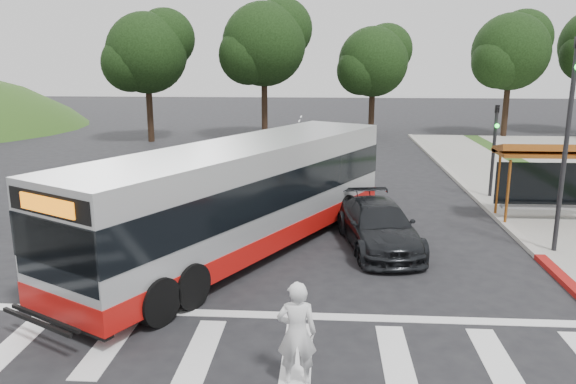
{
  "coord_description": "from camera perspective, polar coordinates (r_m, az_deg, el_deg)",
  "views": [
    {
      "loc": [
        2.5,
        -15.41,
        5.92
      ],
      "look_at": [
        1.31,
        2.48,
        1.6
      ],
      "focal_mm": 35.0,
      "sensor_mm": 36.0,
      "label": 1
    }
  ],
  "objects": [
    {
      "name": "ground",
      "position": [
        16.7,
        -5.09,
        -7.28
      ],
      "size": [
        140.0,
        140.0,
        0.0
      ],
      "primitive_type": "plane",
      "color": "black",
      "rests_on": "ground"
    },
    {
      "name": "sidewalk_east",
      "position": [
        25.59,
        23.11,
        -0.8
      ],
      "size": [
        4.0,
        40.0,
        0.12
      ],
      "primitive_type": "cube",
      "color": "gray",
      "rests_on": "ground"
    },
    {
      "name": "curb_east",
      "position": [
        24.99,
        18.78,
        -0.72
      ],
      "size": [
        0.3,
        40.0,
        0.15
      ],
      "primitive_type": "cube",
      "color": "#9E9991",
      "rests_on": "ground"
    },
    {
      "name": "crosswalk_ladder",
      "position": [
        12.23,
        -8.8,
        -15.54
      ],
      "size": [
        18.0,
        2.6,
        0.01
      ],
      "primitive_type": "cube",
      "color": "silver",
      "rests_on": "ground"
    },
    {
      "name": "bus_shelter",
      "position": [
        22.42,
        25.53,
        3.06
      ],
      "size": [
        4.2,
        1.6,
        2.86
      ],
      "color": "brown",
      "rests_on": "sidewalk_east"
    },
    {
      "name": "traffic_signal_ne_tall",
      "position": [
        18.45,
        26.57,
        5.77
      ],
      "size": [
        0.18,
        0.37,
        6.5
      ],
      "color": "black",
      "rests_on": "ground"
    },
    {
      "name": "traffic_signal_ne_short",
      "position": [
        25.17,
        20.24,
        4.85
      ],
      "size": [
        0.18,
        0.37,
        4.0
      ],
      "color": "black",
      "rests_on": "ground"
    },
    {
      "name": "tree_ne_a",
      "position": [
        45.55,
        21.77,
        13.21
      ],
      "size": [
        6.16,
        5.74,
        9.3
      ],
      "color": "black",
      "rests_on": "parking_lot"
    },
    {
      "name": "tree_north_a",
      "position": [
        41.73,
        -2.33,
        14.91
      ],
      "size": [
        6.6,
        6.15,
        10.17
      ],
      "color": "black",
      "rests_on": "ground"
    },
    {
      "name": "tree_north_b",
      "position": [
        43.62,
        8.75,
        13.06
      ],
      "size": [
        5.72,
        5.33,
        8.43
      ],
      "color": "black",
      "rests_on": "ground"
    },
    {
      "name": "tree_north_c",
      "position": [
        41.39,
        -14.05,
        13.67
      ],
      "size": [
        6.16,
        5.74,
        9.3
      ],
      "color": "black",
      "rests_on": "ground"
    },
    {
      "name": "transit_bus",
      "position": [
        17.2,
        -4.54,
        -0.71
      ],
      "size": [
        8.84,
        12.88,
        3.4
      ],
      "primitive_type": null,
      "rotation": [
        0.0,
        0.0,
        -0.5
      ],
      "color": "#A7A9AC",
      "rests_on": "ground"
    },
    {
      "name": "pedestrian",
      "position": [
        10.57,
        0.9,
        -14.16
      ],
      "size": [
        0.76,
        0.52,
        2.01
      ],
      "primitive_type": "imported",
      "rotation": [
        0.0,
        0.0,
        3.2
      ],
      "color": "silver",
      "rests_on": "ground"
    },
    {
      "name": "dark_sedan",
      "position": [
        18.01,
        9.18,
        -3.39
      ],
      "size": [
        2.79,
        5.27,
        1.46
      ],
      "primitive_type": "imported",
      "rotation": [
        0.0,
        0.0,
        0.16
      ],
      "color": "black",
      "rests_on": "ground"
    }
  ]
}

